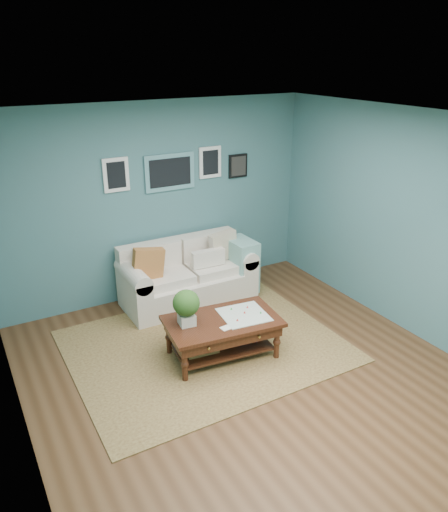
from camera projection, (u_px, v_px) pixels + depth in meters
room_shell at (255, 262)px, 4.88m from camera, size 5.00×5.02×2.70m
area_rug at (205, 346)px, 5.97m from camera, size 3.09×2.47×0.01m
loveseat at (192, 274)px, 6.96m from camera, size 1.85×0.84×0.95m
coffee_table at (217, 327)px, 5.62m from camera, size 1.35×0.89×0.89m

